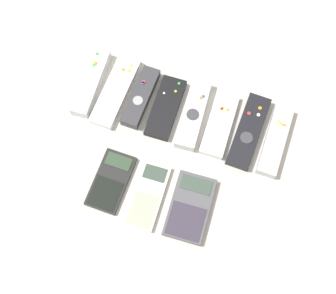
{
  "coord_description": "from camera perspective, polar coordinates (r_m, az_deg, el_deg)",
  "views": [
    {
      "loc": [
        0.12,
        -0.34,
        1.03
      ],
      "look_at": [
        0.0,
        0.02,
        0.01
      ],
      "focal_mm": 50.0,
      "sensor_mm": 36.0,
      "label": 1
    }
  ],
  "objects": [
    {
      "name": "ground_plane",
      "position": [
        1.1,
        -0.35,
        -1.25
      ],
      "size": [
        3.0,
        3.0,
        0.0
      ],
      "primitive_type": "plane",
      "color": "beige"
    },
    {
      "name": "remote_7",
      "position": [
        1.13,
        12.94,
        0.79
      ],
      "size": [
        0.05,
        0.18,
        0.03
      ],
      "rotation": [
        0.0,
        0.0,
        -0.01
      ],
      "color": "#B7B7BC",
      "rests_on": "ground_plane"
    },
    {
      "name": "remote_5",
      "position": [
        1.13,
        6.3,
        2.76
      ],
      "size": [
        0.06,
        0.17,
        0.02
      ],
      "rotation": [
        0.0,
        0.0,
        0.02
      ],
      "color": "white",
      "rests_on": "ground_plane"
    },
    {
      "name": "calculator_0",
      "position": [
        1.08,
        -6.96,
        -4.13
      ],
      "size": [
        0.08,
        0.14,
        0.01
      ],
      "rotation": [
        0.0,
        0.0,
        -0.02
      ],
      "color": "black",
      "rests_on": "ground_plane"
    },
    {
      "name": "remote_0",
      "position": [
        1.18,
        -9.37,
        7.81
      ],
      "size": [
        0.05,
        0.19,
        0.03
      ],
      "rotation": [
        0.0,
        0.0,
        0.05
      ],
      "color": "silver",
      "rests_on": "ground_plane"
    },
    {
      "name": "calculator_2",
      "position": [
        1.06,
        2.7,
        -7.33
      ],
      "size": [
        0.09,
        0.16,
        0.02
      ],
      "rotation": [
        0.0,
        0.0,
        0.04
      ],
      "color": "#4C4C51",
      "rests_on": "ground_plane"
    },
    {
      "name": "remote_3",
      "position": [
        1.14,
        -0.29,
        4.82
      ],
      "size": [
        0.06,
        0.16,
        0.02
      ],
      "rotation": [
        0.0,
        0.0,
        0.02
      ],
      "color": "black",
      "rests_on": "ground_plane"
    },
    {
      "name": "remote_2",
      "position": [
        1.15,
        -3.35,
        6.09
      ],
      "size": [
        0.05,
        0.16,
        0.03
      ],
      "rotation": [
        0.0,
        0.0,
        -0.03
      ],
      "color": "#333338",
      "rests_on": "ground_plane"
    },
    {
      "name": "remote_6",
      "position": [
        1.13,
        9.8,
        1.9
      ],
      "size": [
        0.06,
        0.19,
        0.02
      ],
      "rotation": [
        0.0,
        0.0,
        -0.04
      ],
      "color": "black",
      "rests_on": "ground_plane"
    },
    {
      "name": "calculator_1",
      "position": [
        1.06,
        -2.45,
        -5.92
      ],
      "size": [
        0.07,
        0.16,
        0.01
      ],
      "rotation": [
        0.0,
        0.0,
        0.03
      ],
      "color": "silver",
      "rests_on": "ground_plane"
    },
    {
      "name": "remote_1",
      "position": [
        1.16,
        -6.39,
        6.81
      ],
      "size": [
        0.06,
        0.2,
        0.02
      ],
      "rotation": [
        0.0,
        0.0,
        -0.04
      ],
      "color": "white",
      "rests_on": "ground_plane"
    },
    {
      "name": "remote_4",
      "position": [
        1.13,
        3.11,
        4.06
      ],
      "size": [
        0.06,
        0.18,
        0.03
      ],
      "rotation": [
        0.0,
        0.0,
        0.06
      ],
      "color": "silver",
      "rests_on": "ground_plane"
    }
  ]
}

